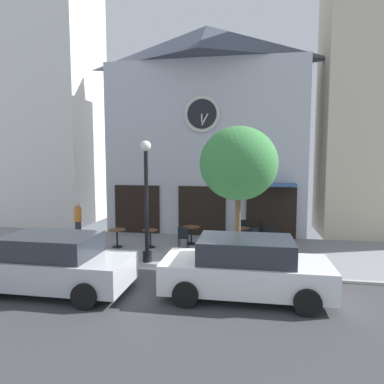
{
  "coord_description": "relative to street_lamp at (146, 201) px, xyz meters",
  "views": [
    {
      "loc": [
        2.01,
        -10.23,
        3.61
      ],
      "look_at": [
        -0.25,
        2.72,
        2.3
      ],
      "focal_mm": 32.04,
      "sensor_mm": 36.0,
      "label": 1
    }
  ],
  "objects": [
    {
      "name": "cafe_table_near_curb",
      "position": [
        -1.79,
        1.67,
        -1.61
      ],
      "size": [
        0.7,
        0.7,
        0.73
      ],
      "color": "black",
      "rests_on": "ground_plane"
    },
    {
      "name": "cafe_table_center_left",
      "position": [
        4.02,
        1.55,
        -1.64
      ],
      "size": [
        0.61,
        0.61,
        0.75
      ],
      "color": "black",
      "rests_on": "ground_plane"
    },
    {
      "name": "cafe_chair_right_end",
      "position": [
        4.32,
        2.33,
        -1.6
      ],
      "size": [
        0.55,
        0.55,
        0.9
      ],
      "color": "black",
      "rests_on": "ground_plane"
    },
    {
      "name": "neighbor_building_left",
      "position": [
        -7.75,
        6.54,
        4.98
      ],
      "size": [
        5.33,
        4.2,
        14.23
      ],
      "color": "silver",
      "rests_on": "ground_plane"
    },
    {
      "name": "cafe_table_center_right",
      "position": [
        -0.45,
        1.87,
        -1.66
      ],
      "size": [
        0.6,
        0.6,
        0.72
      ],
      "color": "black",
      "rests_on": "ground_plane"
    },
    {
      "name": "cafe_chair_near_lamp",
      "position": [
        3.6,
        0.83,
        -1.6
      ],
      "size": [
        0.56,
        0.56,
        0.9
      ],
      "color": "black",
      "rests_on": "ground_plane"
    },
    {
      "name": "clock_building",
      "position": [
        1.29,
        5.81,
        3.01
      ],
      "size": [
        9.45,
        4.11,
        9.96
      ],
      "color": "#B2B2BC",
      "rests_on": "ground_plane"
    },
    {
      "name": "cafe_table_rightmost",
      "position": [
        1.09,
        2.67,
        -1.6
      ],
      "size": [
        0.73,
        0.73,
        0.75
      ],
      "color": "black",
      "rests_on": "ground_plane"
    },
    {
      "name": "street_tree",
      "position": [
        3.12,
        -0.07,
        1.29
      ],
      "size": [
        2.52,
        2.26,
        4.63
      ],
      "color": "brown",
      "rests_on": "ground_plane"
    },
    {
      "name": "ground_plane",
      "position": [
        1.54,
        -1.15,
        -2.15
      ],
      "size": [
        26.7,
        11.2,
        0.13
      ],
      "color": "gray"
    },
    {
      "name": "parked_car_silver",
      "position": [
        -1.76,
        -2.98,
        -1.37
      ],
      "size": [
        4.3,
        2.03,
        1.55
      ],
      "color": "#B7BABF",
      "rests_on": "ground_plane"
    },
    {
      "name": "cafe_chair_facing_street",
      "position": [
        0.91,
        1.84,
        -1.6
      ],
      "size": [
        0.41,
        0.41,
        0.9
      ],
      "color": "black",
      "rests_on": "ground_plane"
    },
    {
      "name": "street_lamp",
      "position": [
        0.0,
        0.0,
        0.0
      ],
      "size": [
        0.36,
        0.36,
        4.2
      ],
      "color": "black",
      "rests_on": "ground_plane"
    },
    {
      "name": "pedestrian_orange",
      "position": [
        -3.9,
        2.44,
        -1.27
      ],
      "size": [
        0.37,
        0.37,
        1.67
      ],
      "color": "#2D2D38",
      "rests_on": "ground_plane"
    },
    {
      "name": "cafe_chair_mid_row",
      "position": [
        3.65,
        2.2,
        -1.6
      ],
      "size": [
        0.56,
        0.56,
        0.9
      ],
      "color": "black",
      "rests_on": "ground_plane"
    },
    {
      "name": "cafe_table_center",
      "position": [
        3.21,
        2.86,
        -1.64
      ],
      "size": [
        0.63,
        0.63,
        0.73
      ],
      "color": "black",
      "rests_on": "ground_plane"
    },
    {
      "name": "parked_car_white",
      "position": [
        3.43,
        -2.45,
        -1.37
      ],
      "size": [
        4.32,
        2.05,
        1.55
      ],
      "color": "white",
      "rests_on": "ground_plane"
    },
    {
      "name": "cafe_chair_left_end",
      "position": [
        3.29,
        3.69,
        -1.6
      ],
      "size": [
        0.43,
        0.43,
        0.9
      ],
      "color": "black",
      "rests_on": "ground_plane"
    },
    {
      "name": "cafe_chair_outer",
      "position": [
        3.9,
        3.4,
        -1.6
      ],
      "size": [
        0.55,
        0.55,
        0.9
      ],
      "color": "black",
      "rests_on": "ground_plane"
    }
  ]
}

